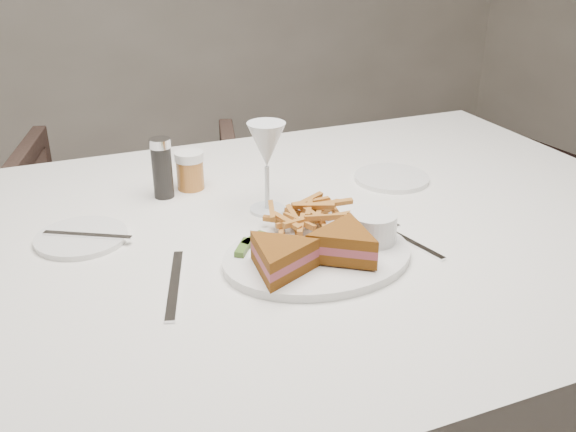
% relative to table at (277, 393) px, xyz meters
% --- Properties ---
extents(table, '(1.68, 1.21, 0.75)m').
position_rel_table_xyz_m(table, '(0.00, 0.00, 0.00)').
color(table, silver).
rests_on(table, ground).
extents(chair_far, '(0.86, 0.84, 0.70)m').
position_rel_table_xyz_m(chair_far, '(-0.05, 0.92, -0.02)').
color(chair_far, '#45322A').
rests_on(chair_far, ground).
extents(table_setting, '(0.81, 0.62, 0.18)m').
position_rel_table_xyz_m(table_setting, '(0.01, -0.04, 0.41)').
color(table_setting, white).
rests_on(table_setting, table).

